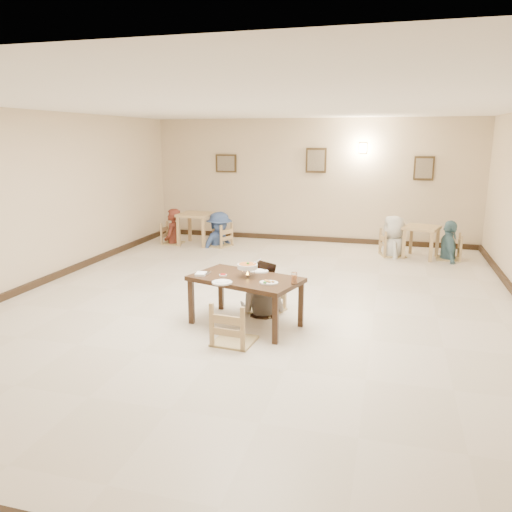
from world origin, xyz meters
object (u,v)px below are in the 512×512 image
(chair_near, at_px, (234,303))
(bg_table_left, at_px, (196,219))
(drink_glass, at_px, (294,279))
(bg_chair_rl, at_px, (394,232))
(main_table, at_px, (246,283))
(bg_diner_c, at_px, (395,216))
(bg_table_right, at_px, (422,232))
(bg_diner_d, at_px, (451,220))
(chair_far, at_px, (266,279))
(bg_chair_lr, at_px, (219,225))
(bg_diner_b, at_px, (219,212))
(bg_diner_a, at_px, (172,209))
(bg_chair_ll, at_px, (172,224))
(main_diner, at_px, (263,261))
(bg_chair_rr, at_px, (450,236))
(curry_warmer, at_px, (247,266))

(chair_near, xyz_separation_m, bg_table_left, (-2.70, 5.45, 0.10))
(drink_glass, bearing_deg, bg_chair_rl, 76.03)
(main_table, relative_size, bg_diner_c, 0.92)
(bg_table_right, bearing_deg, bg_diner_d, 0.62)
(chair_far, relative_size, bg_chair_lr, 0.97)
(main_table, relative_size, bg_diner_b, 1.00)
(drink_glass, bearing_deg, bg_diner_c, 76.03)
(bg_table_right, xyz_separation_m, bg_chair_rl, (-0.57, 0.03, -0.02))
(bg_diner_a, height_order, bg_diner_d, bg_diner_a)
(bg_chair_ll, height_order, bg_diner_a, bg_diner_a)
(main_diner, relative_size, bg_chair_lr, 1.54)
(main_table, height_order, bg_table_left, bg_table_left)
(bg_chair_lr, distance_m, bg_diner_c, 4.04)
(chair_far, relative_size, chair_near, 0.95)
(bg_chair_ll, bearing_deg, main_diner, -144.56)
(drink_glass, relative_size, bg_table_right, 0.18)
(drink_glass, height_order, bg_chair_rr, bg_chair_rr)
(chair_near, height_order, curry_warmer, chair_near)
(bg_table_left, bearing_deg, bg_diner_b, -2.44)
(main_table, xyz_separation_m, curry_warmer, (0.02, 0.03, 0.22))
(bg_diner_b, xyz_separation_m, bg_diner_c, (4.02, 0.06, 0.07))
(bg_chair_ll, bearing_deg, chair_near, -151.63)
(drink_glass, xyz_separation_m, bg_diner_b, (-2.78, 4.94, 0.06))
(main_diner, height_order, bg_table_left, main_diner)
(main_diner, bearing_deg, bg_diner_a, -38.86)
(bg_chair_lr, relative_size, bg_diner_a, 0.60)
(bg_table_left, height_order, bg_chair_ll, bg_chair_ll)
(bg_diner_b, bearing_deg, bg_chair_lr, 0.00)
(chair_far, xyz_separation_m, drink_glass, (0.57, -0.76, 0.26))
(bg_table_right, xyz_separation_m, bg_diner_d, (0.57, 0.01, 0.28))
(bg_diner_a, bearing_deg, bg_chair_lr, 84.62)
(chair_far, xyz_separation_m, bg_chair_lr, (-2.21, 4.19, 0.01))
(bg_table_left, bearing_deg, main_table, -61.05)
(drink_glass, height_order, bg_table_left, drink_glass)
(drink_glass, xyz_separation_m, bg_diner_c, (1.24, 5.00, 0.13))
(bg_diner_c, bearing_deg, curry_warmer, -31.38)
(main_diner, bearing_deg, bg_diner_c, -100.51)
(bg_chair_ll, xyz_separation_m, bg_chair_lr, (1.19, 0.05, 0.02))
(bg_chair_rl, distance_m, bg_diner_c, 0.35)
(bg_diner_a, relative_size, bg_diner_b, 1.05)
(chair_near, relative_size, bg_chair_rr, 1.03)
(main_diner, distance_m, bg_diner_a, 5.40)
(chair_far, bearing_deg, bg_diner_d, 75.66)
(bg_table_left, xyz_separation_m, bg_diner_c, (4.62, 0.03, 0.26))
(bg_chair_rl, height_order, bg_chair_rr, bg_chair_rl)
(chair_far, distance_m, drink_glass, 0.98)
(bg_diner_d, bearing_deg, bg_table_left, 83.24)
(bg_table_right, xyz_separation_m, bg_chair_lr, (-4.59, -0.03, -0.04))
(main_diner, xyz_separation_m, curry_warmer, (-0.08, -0.50, 0.03))
(bg_chair_lr, relative_size, bg_diner_b, 0.63)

